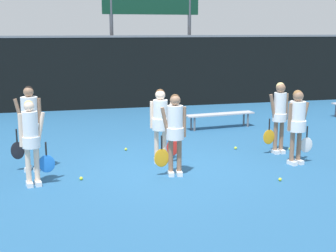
{
  "coord_description": "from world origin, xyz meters",
  "views": [
    {
      "loc": [
        -2.36,
        -9.54,
        2.96
      ],
      "look_at": [
        0.03,
        -0.04,
        0.93
      ],
      "focal_mm": 50.0,
      "sensor_mm": 36.0,
      "label": 1
    }
  ],
  "objects": [
    {
      "name": "player_1",
      "position": [
        0.03,
        -0.59,
        0.99
      ],
      "size": [
        0.66,
        0.36,
        1.69
      ],
      "rotation": [
        0.0,
        0.0,
        -0.12
      ],
      "color": "#8C664C",
      "rests_on": "ground_plane"
    },
    {
      "name": "tennis_ball_4",
      "position": [
        -1.87,
        -0.46,
        0.04
      ],
      "size": [
        0.07,
        0.07,
        0.07
      ],
      "primitive_type": "sphere",
      "color": "#CCE033",
      "rests_on": "ground_plane"
    },
    {
      "name": "player_5",
      "position": [
        2.91,
        0.49,
        1.02
      ],
      "size": [
        0.63,
        0.34,
        1.72
      ],
      "rotation": [
        0.0,
        0.0,
        0.03
      ],
      "color": "#8C664C",
      "rests_on": "ground_plane"
    },
    {
      "name": "fence_windscreen",
      "position": [
        0.0,
        7.99,
        1.38
      ],
      "size": [
        60.0,
        0.08,
        2.73
      ],
      "color": "black",
      "rests_on": "ground_plane"
    },
    {
      "name": "bench_courtside",
      "position": [
        2.57,
        3.6,
        0.4
      ],
      "size": [
        2.21,
        0.59,
        0.45
      ],
      "rotation": [
        0.0,
        0.0,
        0.11
      ],
      "color": "#B2B2B7",
      "rests_on": "ground_plane"
    },
    {
      "name": "player_0",
      "position": [
        -2.77,
        -0.56,
        0.96
      ],
      "size": [
        0.63,
        0.34,
        1.66
      ],
      "rotation": [
        0.0,
        0.0,
        0.19
      ],
      "color": "beige",
      "rests_on": "ground_plane"
    },
    {
      "name": "player_4",
      "position": [
        -0.03,
        0.41,
        0.99
      ],
      "size": [
        0.65,
        0.37,
        1.67
      ],
      "rotation": [
        0.0,
        0.0,
        -0.15
      ],
      "color": "beige",
      "rests_on": "ground_plane"
    },
    {
      "name": "player_2",
      "position": [
        2.85,
        -0.46,
        0.99
      ],
      "size": [
        0.68,
        0.4,
        1.66
      ],
      "rotation": [
        0.0,
        0.0,
        0.21
      ],
      "color": "#8C664C",
      "rests_on": "ground_plane"
    },
    {
      "name": "player_3",
      "position": [
        -2.83,
        0.46,
        1.08
      ],
      "size": [
        0.67,
        0.4,
        1.81
      ],
      "rotation": [
        0.0,
        0.0,
        -0.18
      ],
      "color": "#8C664C",
      "rests_on": "ground_plane"
    },
    {
      "name": "tennis_ball_1",
      "position": [
        2.06,
        1.07,
        0.04
      ],
      "size": [
        0.07,
        0.07,
        0.07
      ],
      "primitive_type": "sphere",
      "color": "#CCE033",
      "rests_on": "ground_plane"
    },
    {
      "name": "tennis_ball_3",
      "position": [
        3.34,
        0.65,
        0.03
      ],
      "size": [
        0.07,
        0.07,
        0.07
      ],
      "primitive_type": "sphere",
      "color": "#CCE033",
      "rests_on": "ground_plane"
    },
    {
      "name": "tennis_ball_0",
      "position": [
        1.96,
        -1.48,
        0.03
      ],
      "size": [
        0.07,
        0.07,
        0.07
      ],
      "primitive_type": "sphere",
      "color": "#CCE033",
      "rests_on": "ground_plane"
    },
    {
      "name": "ground_plane",
      "position": [
        0.0,
        0.0,
        0.0
      ],
      "size": [
        140.0,
        140.0,
        0.0
      ],
      "primitive_type": "plane",
      "color": "#235684"
    },
    {
      "name": "scoreboard",
      "position": [
        1.58,
        8.85,
        3.74
      ],
      "size": [
        3.82,
        0.15,
        4.78
      ],
      "color": "#515156",
      "rests_on": "ground_plane"
    },
    {
      "name": "tennis_ball_5",
      "position": [
        -0.63,
        1.62,
        0.03
      ],
      "size": [
        0.07,
        0.07,
        0.07
      ],
      "primitive_type": "sphere",
      "color": "#CCE033",
      "rests_on": "ground_plane"
    }
  ]
}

